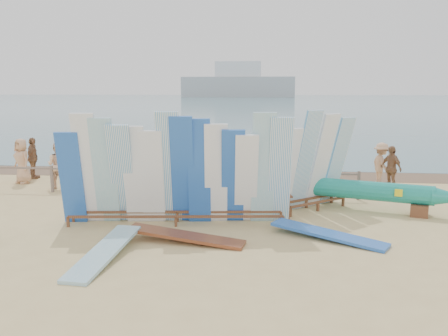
# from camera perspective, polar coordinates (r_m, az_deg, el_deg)

# --- Properties ---
(ground) EXTENTS (160.00, 160.00, 0.00)m
(ground) POSITION_cam_1_polar(r_m,az_deg,el_deg) (12.76, -9.54, -6.18)
(ground) COLOR #D5BA7B
(ground) RESTS_ON ground
(ocean) EXTENTS (320.00, 240.00, 0.02)m
(ocean) POSITION_cam_1_polar(r_m,az_deg,el_deg) (139.89, 4.92, 8.10)
(ocean) COLOR #46727E
(ocean) RESTS_ON ground
(wet_sand_strip) EXTENTS (40.00, 2.60, 0.01)m
(wet_sand_strip) POSITION_cam_1_polar(r_m,az_deg,el_deg) (19.61, -3.85, -0.55)
(wet_sand_strip) COLOR brown
(wet_sand_strip) RESTS_ON ground
(distant_ship) EXTENTS (45.00, 8.00, 14.00)m
(distant_ship) POSITION_cam_1_polar(r_m,az_deg,el_deg) (192.44, 1.70, 10.09)
(distant_ship) COLOR #999EA3
(distant_ship) RESTS_ON ocean
(fence) EXTENTS (12.08, 0.08, 0.90)m
(fence) POSITION_cam_1_polar(r_m,az_deg,el_deg) (15.45, -6.60, -0.95)
(fence) COLOR #77655A
(fence) RESTS_ON ground
(main_surfboard_rack) EXTENTS (5.86, 1.35, 2.89)m
(main_surfboard_rack) POSITION_cam_1_polar(r_m,az_deg,el_deg) (11.97, -5.78, -0.76)
(main_surfboard_rack) COLOR brown
(main_surfboard_rack) RESTS_ON ground
(side_surfboard_rack) EXTENTS (2.39, 2.20, 2.87)m
(side_surfboard_rack) POSITION_cam_1_polar(r_m,az_deg,el_deg) (13.63, 10.75, 0.39)
(side_surfboard_rack) COLOR brown
(side_surfboard_rack) RESTS_ON ground
(outrigger_canoe) EXTENTS (5.88, 2.31, 0.85)m
(outrigger_canoe) POSITION_cam_1_polar(r_m,az_deg,el_deg) (14.04, 15.87, -2.68)
(outrigger_canoe) COLOR brown
(outrigger_canoe) RESTS_ON ground
(vendor_table) EXTENTS (0.89, 0.72, 1.05)m
(vendor_table) POSITION_cam_1_polar(r_m,az_deg,el_deg) (12.72, 6.22, -4.52)
(vendor_table) COLOR brown
(vendor_table) RESTS_ON ground
(flat_board_b) EXTENTS (0.78, 2.73, 0.32)m
(flat_board_b) POSITION_cam_1_polar(r_m,az_deg,el_deg) (10.12, -14.15, -10.57)
(flat_board_b) COLOR #81BBCE
(flat_board_b) RESTS_ON ground
(flat_board_d) EXTENTS (2.66, 1.73, 0.25)m
(flat_board_d) POSITION_cam_1_polar(r_m,az_deg,el_deg) (11.28, 12.42, -8.38)
(flat_board_d) COLOR blue
(flat_board_d) RESTS_ON ground
(flat_board_c) EXTENTS (2.75, 0.93, 0.29)m
(flat_board_c) POSITION_cam_1_polar(r_m,az_deg,el_deg) (10.86, -4.65, -8.90)
(flat_board_c) COLOR brown
(flat_board_c) RESTS_ON ground
(beach_chair_left) EXTENTS (0.61, 0.62, 0.79)m
(beach_chair_left) POSITION_cam_1_polar(r_m,az_deg,el_deg) (16.72, -6.76, -1.56)
(beach_chair_left) COLOR red
(beach_chair_left) RESTS_ON ground
(beach_chair_right) EXTENTS (0.73, 0.75, 0.94)m
(beach_chair_right) POSITION_cam_1_polar(r_m,az_deg,el_deg) (15.77, 1.01, -1.99)
(beach_chair_right) COLOR red
(beach_chair_right) RESTS_ON ground
(stroller) EXTENTS (0.73, 0.86, 1.01)m
(stroller) POSITION_cam_1_polar(r_m,az_deg,el_deg) (15.96, 3.62, -1.40)
(stroller) COLOR red
(stroller) RESTS_ON ground
(beachgoer_1) EXTENTS (0.63, 0.47, 1.53)m
(beachgoer_1) POSITION_cam_1_polar(r_m,az_deg,el_deg) (18.36, -15.45, 0.86)
(beachgoer_1) COLOR #8C6042
(beachgoer_1) RESTS_ON ground
(beachgoer_11) EXTENTS (0.54, 1.45, 1.54)m
(beachgoer_11) POSITION_cam_1_polar(r_m,az_deg,el_deg) (20.31, -14.57, 1.71)
(beachgoer_11) COLOR beige
(beachgoer_11) RESTS_ON ground
(beachgoer_3) EXTENTS (0.70, 1.07, 1.54)m
(beachgoer_3) POSITION_cam_1_polar(r_m,az_deg,el_deg) (19.23, -10.55, 1.43)
(beachgoer_3) COLOR tan
(beachgoer_3) RESTS_ON ground
(beachgoer_4) EXTENTS (0.98, 0.85, 1.57)m
(beachgoer_4) POSITION_cam_1_polar(r_m,az_deg,el_deg) (17.16, -10.19, 0.53)
(beachgoer_4) COLOR #8C6042
(beachgoer_4) RESTS_ON ground
(beachgoer_9) EXTENTS (0.63, 1.08, 1.56)m
(beachgoer_9) POSITION_cam_1_polar(r_m,az_deg,el_deg) (17.57, 18.40, 0.38)
(beachgoer_9) COLOR tan
(beachgoer_9) RESTS_ON ground
(beachgoer_extra_1) EXTENTS (0.56, 0.99, 1.58)m
(beachgoer_extra_1) POSITION_cam_1_polar(r_m,az_deg,el_deg) (19.56, -22.00, 1.10)
(beachgoer_extra_1) COLOR #8C6042
(beachgoer_extra_1) RESTS_ON ground
(beachgoer_10) EXTENTS (0.80, 0.97, 1.53)m
(beachgoer_10) POSITION_cam_1_polar(r_m,az_deg,el_deg) (16.95, 19.43, -0.04)
(beachgoer_10) COLOR #8C6042
(beachgoer_10) RESTS_ON ground
(beachgoer_2) EXTENTS (0.81, 0.44, 1.62)m
(beachgoer_2) POSITION_cam_1_polar(r_m,az_deg,el_deg) (17.39, -19.33, 0.33)
(beachgoer_2) COLOR beige
(beachgoer_2) RESTS_ON ground
(beachgoer_0) EXTENTS (0.88, 0.75, 1.64)m
(beachgoer_0) POSITION_cam_1_polar(r_m,az_deg,el_deg) (18.77, -23.14, 0.78)
(beachgoer_0) COLOR tan
(beachgoer_0) RESTS_ON ground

